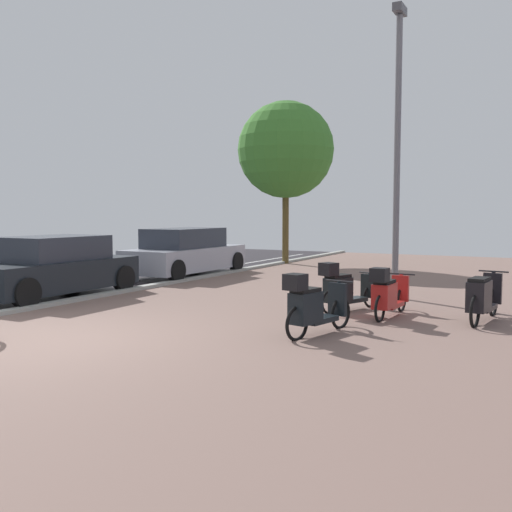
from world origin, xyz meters
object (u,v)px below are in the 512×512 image
scooter_far (387,294)px  parked_car_near (52,268)px  scooter_mid (312,306)px  parked_car_far (185,253)px  street_tree (286,150)px  scooter_near (343,289)px  scooter_extra (482,298)px  lamp_post (397,139)px

scooter_far → parked_car_near: (-7.39, -0.89, 0.21)m
scooter_mid → scooter_far: scooter_mid is taller
parked_car_far → scooter_mid: bearing=-43.0°
scooter_mid → street_tree: street_tree is taller
scooter_mid → parked_car_near: 6.86m
scooter_near → scooter_extra: bearing=0.9°
scooter_far → lamp_post: size_ratio=0.28×
scooter_far → scooter_extra: bearing=12.4°
scooter_extra → parked_car_far: bearing=156.6°
scooter_mid → scooter_far: bearing=72.9°
parked_car_far → street_tree: bearing=79.3°
scooter_mid → scooter_near: bearing=97.7°
scooter_extra → parked_car_near: bearing=-172.1°
scooter_near → scooter_mid: 2.35m
scooter_near → parked_car_near: bearing=-169.5°
parked_car_near → parked_car_far: parked_car_far is taller
scooter_extra → street_tree: 12.43m
lamp_post → street_tree: bearing=130.7°
scooter_extra → lamp_post: 4.27m
scooter_far → lamp_post: 3.97m
parked_car_near → street_tree: 10.77m
scooter_far → street_tree: size_ratio=0.30×
scooter_mid → scooter_extra: scooter_mid is taller
parked_car_near → lamp_post: lamp_post is taller
scooter_extra → scooter_mid: bearing=-132.6°
scooter_mid → lamp_post: (0.12, 4.53, 3.02)m
scooter_mid → street_tree: bearing=116.8°
street_tree → scooter_extra: bearing=-48.5°
scooter_mid → scooter_extra: (2.18, 2.37, -0.03)m
scooter_far → parked_car_far: size_ratio=0.41×
scooter_extra → scooter_near: bearing=-179.1°
lamp_post → scooter_extra: bearing=-46.3°
parked_car_near → street_tree: bearing=83.9°
lamp_post → scooter_near: bearing=-101.1°
lamp_post → street_tree: (-5.79, 6.72, 0.68)m
parked_car_near → lamp_post: 8.18m
scooter_mid → parked_car_far: (-6.63, 6.18, 0.22)m
scooter_near → scooter_far: 0.98m
parked_car_far → scooter_far: bearing=-29.8°
parked_car_near → street_tree: street_tree is taller
scooter_far → scooter_near: bearing=162.1°
scooter_near → scooter_mid: bearing=-82.3°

